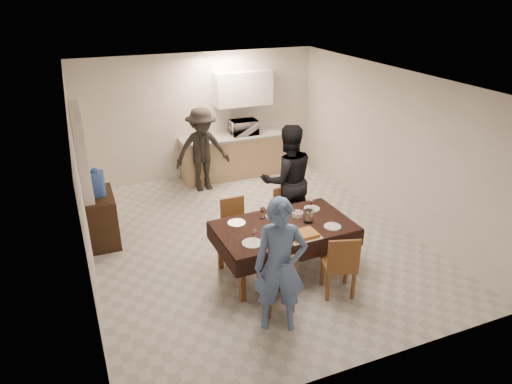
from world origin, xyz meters
The scene contains 33 objects.
floor centered at (0.00, 0.00, 0.00)m, with size 5.00×6.00×0.02m, color silver.
ceiling centered at (0.00, 0.00, 2.60)m, with size 5.00×6.00×0.02m, color white.
wall_back centered at (0.00, 3.00, 1.30)m, with size 5.00×0.02×2.60m, color white.
wall_front centered at (0.00, -3.00, 1.30)m, with size 5.00×0.02×2.60m, color white.
wall_left centered at (-2.50, 0.00, 1.30)m, with size 0.02×6.00×2.60m, color white.
wall_right centered at (2.50, 0.00, 1.30)m, with size 0.02×6.00×2.60m, color white.
stub_partition centered at (-2.42, 1.20, 1.05)m, with size 0.15×1.40×2.10m, color silver.
kitchen_base_cabinet centered at (0.60, 2.68, 0.43)m, with size 2.20×0.60×0.86m, color tan.
kitchen_worktop centered at (0.60, 2.68, 0.89)m, with size 2.24×0.64×0.05m, color #9A9A96.
upper_cabinet centered at (0.90, 2.82, 1.85)m, with size 1.20×0.34×0.70m, color white.
dining_table centered at (0.06, -1.01, 0.71)m, with size 1.95×1.19×0.74m.
chair_near_left centered at (-0.39, -1.84, 0.53)m, with size 0.40×0.40×0.47m.
chair_near_right centered at (0.51, -1.85, 0.56)m, with size 0.52×0.53×0.50m.
chair_far_left centered at (-0.39, -0.34, 0.52)m, with size 0.39×0.39×0.46m.
chair_far_right centered at (0.51, -0.34, 0.53)m, with size 0.41×0.41×0.47m.
console centered at (-2.28, 0.85, 0.41)m, with size 0.44×0.89×0.82m, color black.
water_jug centered at (-2.28, 0.85, 1.01)m, with size 0.26×0.26×0.38m, color #416BD0.
wine_bottle centered at (0.01, -0.96, 0.90)m, with size 0.08×0.08×0.31m, color black, non-canonical shape.
water_pitcher centered at (0.41, -1.06, 0.84)m, with size 0.12×0.12×0.19m, color white.
savoury_tart centered at (0.16, -1.39, 0.77)m, with size 0.44×0.33×0.05m, color #B78835.
salad_bowl centered at (0.36, -0.83, 0.78)m, with size 0.16×0.16×0.06m, color silver.
mushroom_dish centered at (0.01, -0.73, 0.76)m, with size 0.21×0.21×0.04m, color silver.
wine_glass_a centered at (-0.49, -1.26, 0.83)m, with size 0.08×0.08×0.17m, color white, non-canonical shape.
wine_glass_b centered at (0.61, -0.76, 0.85)m, with size 0.09×0.09×0.20m, color white, non-canonical shape.
wine_glass_c centered at (-0.14, -0.71, 0.84)m, with size 0.08×0.08×0.18m, color white, non-canonical shape.
plate_near_left centered at (-0.54, -1.31, 0.75)m, with size 0.27×0.27×0.02m, color silver.
plate_near_right centered at (0.66, -1.31, 0.75)m, with size 0.24×0.24×0.01m, color silver.
plate_far_left centered at (-0.54, -0.71, 0.75)m, with size 0.25×0.25×0.01m, color silver.
plate_far_right centered at (0.66, -0.71, 0.75)m, with size 0.24×0.24×0.01m, color silver.
microwave centered at (0.85, 2.68, 1.06)m, with size 0.55×0.37×0.31m, color white.
person_near centered at (-0.49, -2.06, 0.85)m, with size 0.62×0.41×1.70m, color #516C9D.
person_far centered at (0.61, 0.04, 0.93)m, with size 0.90×0.70×1.86m, color black.
person_kitchen centered at (-0.20, 2.23, 0.84)m, with size 1.09×0.63×1.69m, color black.
Camera 1 is at (-2.42, -6.06, 3.82)m, focal length 32.00 mm.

